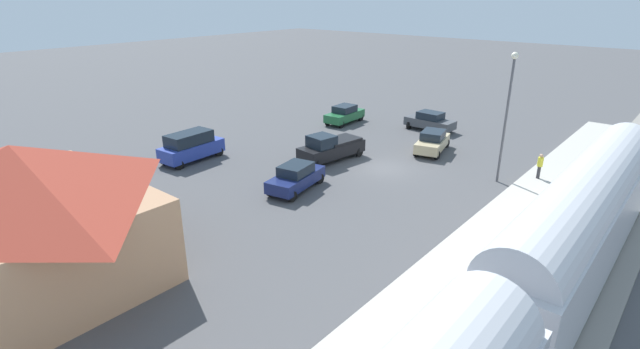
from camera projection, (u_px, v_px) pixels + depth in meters
ground_plane at (385, 168)px, 34.50m from camera, size 200.00×200.00×0.00m
railway_track at (600, 224)px, 26.05m from camera, size 4.80×70.00×0.30m
platform at (526, 203)px, 28.43m from camera, size 3.20×46.00×0.30m
passenger_train at (496, 335)px, 13.53m from camera, size 2.93×38.40×4.98m
station_building at (25, 213)px, 20.03m from camera, size 10.96×9.29×6.28m
pedestrian_on_platform at (540, 164)px, 31.51m from camera, size 0.36×0.36×1.71m
sedan_tan at (432, 141)px, 37.70m from camera, size 2.87×4.81×1.74m
sedan_navy at (296, 177)px, 30.46m from camera, size 2.63×4.76×1.74m
pickup_black at (331, 148)px, 35.74m from camera, size 2.66×5.61×2.14m
sedan_charcoal at (430, 121)px, 43.59m from camera, size 4.57×2.42×1.74m
sedan_green at (345, 114)px, 46.07m from camera, size 2.09×4.60×1.74m
suv_blue at (191, 146)px, 35.69m from camera, size 2.23×5.00×2.22m
light_pole_near_platform at (508, 104)px, 30.20m from camera, size 0.44×0.44×8.56m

